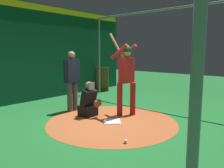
{
  "coord_description": "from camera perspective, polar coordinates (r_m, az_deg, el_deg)",
  "views": [
    {
      "loc": [
        3.51,
        -4.09,
        1.74
      ],
      "look_at": [
        0.0,
        0.0,
        0.95
      ],
      "focal_mm": 35.99,
      "sensor_mm": 36.0,
      "label": 1
    }
  ],
  "objects": [
    {
      "name": "ground_plane",
      "position": [
        5.66,
        -0.0,
        -9.56
      ],
      "size": [
        25.2,
        25.2,
        0.0
      ],
      "primitive_type": "plane",
      "color": "#1E6B2D"
    },
    {
      "name": "dirt_circle",
      "position": [
        5.66,
        -0.0,
        -9.53
      ],
      "size": [
        3.22,
        3.22,
        0.01
      ],
      "primitive_type": "cylinder",
      "color": "#AD562D",
      "rests_on": "ground"
    },
    {
      "name": "home_plate",
      "position": [
        5.66,
        -0.0,
        -9.44
      ],
      "size": [
        0.59,
        0.59,
        0.01
      ],
      "primitive_type": "cube",
      "rotation": [
        0.0,
        0.0,
        0.79
      ],
      "color": "white",
      "rests_on": "dirt_circle"
    },
    {
      "name": "batter",
      "position": [
        6.03,
        3.61,
        2.93
      ],
      "size": [
        0.68,
        0.49,
        2.22
      ],
      "color": "maroon",
      "rests_on": "ground"
    },
    {
      "name": "catcher",
      "position": [
        6.08,
        -5.86,
        -4.76
      ],
      "size": [
        0.58,
        0.4,
        0.94
      ],
      "color": "black",
      "rests_on": "ground"
    },
    {
      "name": "umpire",
      "position": [
        6.58,
        -10.14,
        1.58
      ],
      "size": [
        0.22,
        0.49,
        1.74
      ],
      "color": "#4C4C51",
      "rests_on": "ground"
    },
    {
      "name": "back_wall",
      "position": [
        8.34,
        -20.19,
        7.61
      ],
      "size": [
        0.23,
        9.2,
        3.39
      ],
      "color": "#0F472D",
      "rests_on": "ground"
    },
    {
      "name": "cage_frame",
      "position": [
        5.41,
        -0.0,
        13.16
      ],
      "size": [
        6.09,
        5.45,
        3.11
      ],
      "color": "gray",
      "rests_on": "ground"
    },
    {
      "name": "bat_rack",
      "position": [
        10.19,
        -3.35,
        1.26
      ],
      "size": [
        1.18,
        0.21,
        1.05
      ],
      "color": "olive",
      "rests_on": "ground"
    },
    {
      "name": "baseball_0",
      "position": [
        4.41,
        3.45,
        -14.28
      ],
      "size": [
        0.07,
        0.07,
        0.07
      ],
      "primitive_type": "sphere",
      "color": "white",
      "rests_on": "dirt_circle"
    }
  ]
}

